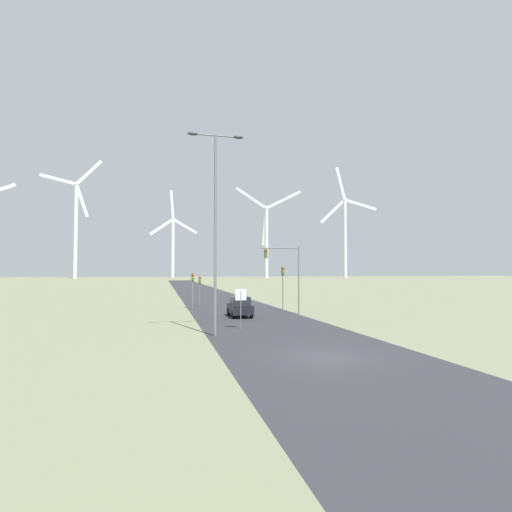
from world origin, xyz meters
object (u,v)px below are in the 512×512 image
stop_sign_near (241,301)px  traffic_light_post_near_left (193,283)px  traffic_light_post_mid_left (200,284)px  wind_turbine_right (267,234)px  traffic_light_mast_overhead (286,266)px  wind_turbine_left (76,221)px  streetlamp (215,212)px  traffic_light_post_near_right (283,278)px  car_approaching (240,307)px  wind_turbine_far_right (345,230)px  wind_turbine_center (173,241)px

stop_sign_near → traffic_light_post_near_left: bearing=97.8°
traffic_light_post_mid_left → wind_turbine_right: bearing=73.0°
stop_sign_near → traffic_light_mast_overhead: traffic_light_mast_overhead is taller
traffic_light_post_mid_left → traffic_light_mast_overhead: size_ratio=0.53×
traffic_light_post_mid_left → wind_turbine_left: wind_turbine_left is taller
traffic_light_mast_overhead → wind_turbine_left: 217.52m
streetlamp → traffic_light_mast_overhead: 14.64m
traffic_light_mast_overhead → stop_sign_near: bearing=-124.9°
streetlamp → traffic_light_post_near_right: bearing=59.6°
wind_turbine_left → car_approaching: bearing=-75.2°
traffic_light_post_near_right → wind_turbine_right: wind_turbine_right is taller
wind_turbine_far_right → traffic_light_mast_overhead: bearing=-117.4°
stop_sign_near → car_approaching: (1.42, 7.71, -1.09)m
traffic_light_post_mid_left → wind_turbine_left: (-52.48, 197.07, 30.10)m
car_approaching → wind_turbine_left: bearing=104.8°
traffic_light_mast_overhead → car_approaching: size_ratio=1.60×
traffic_light_post_mid_left → car_approaching: (2.59, -11.40, -1.67)m
car_approaching → wind_turbine_far_right: bearing=61.7°
car_approaching → wind_turbine_far_right: wind_turbine_far_right is taller
streetlamp → traffic_light_post_near_left: 19.40m
traffic_light_post_near_right → wind_turbine_left: wind_turbine_left is taller
traffic_light_post_mid_left → wind_turbine_left: 206.14m
traffic_light_post_mid_left → wind_turbine_right: (58.38, 190.52, 24.93)m
streetlamp → wind_turbine_center: 242.25m
traffic_light_post_near_right → wind_turbine_far_right: size_ratio=0.07×
stop_sign_near → car_approaching: stop_sign_near is taller
streetlamp → car_approaching: (3.60, 10.29, -6.99)m
stop_sign_near → traffic_light_post_mid_left: traffic_light_post_mid_left is taller
wind_turbine_right → wind_turbine_center: bearing=152.2°
traffic_light_mast_overhead → wind_turbine_center: size_ratio=0.11×
traffic_light_post_near_right → traffic_light_post_mid_left: traffic_light_post_near_right is taller
wind_turbine_center → traffic_light_mast_overhead: bearing=-88.8°
streetlamp → wind_turbine_left: bearing=103.2°
wind_turbine_far_right → traffic_light_post_near_left: bearing=-120.3°
wind_turbine_left → wind_turbine_center: wind_turbine_left is taller
streetlamp → traffic_light_post_mid_left: (1.01, 21.69, -5.32)m
traffic_light_mast_overhead → traffic_light_post_mid_left: bearing=126.1°
stop_sign_near → wind_turbine_left: (-53.65, 216.17, 30.68)m
traffic_light_post_mid_left → wind_turbine_center: (2.45, 219.98, 21.78)m
wind_turbine_left → wind_turbine_far_right: size_ratio=0.99×
traffic_light_post_near_left → wind_turbine_right: (59.42, 193.47, 24.65)m
stop_sign_near → streetlamp: bearing=-130.1°
traffic_light_mast_overhead → car_approaching: (-4.81, -1.24, -3.72)m
traffic_light_post_near_right → wind_turbine_right: (49.88, 196.00, 24.17)m
streetlamp → car_approaching: streetlamp is taller
traffic_light_post_mid_left → traffic_light_mast_overhead: traffic_light_mast_overhead is taller
wind_turbine_center → traffic_light_post_near_right: bearing=-88.5°
wind_turbine_left → wind_turbine_far_right: bearing=-5.3°
traffic_light_post_near_left → car_approaching: bearing=-66.7°
traffic_light_post_near_left → stop_sign_near: bearing=-82.2°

